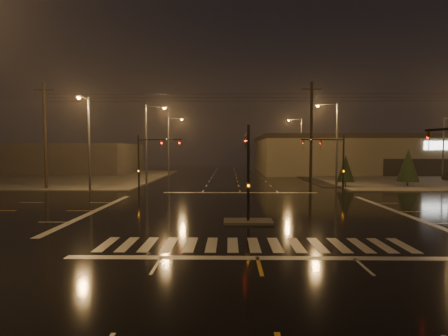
{
  "coord_description": "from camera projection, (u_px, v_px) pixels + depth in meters",
  "views": [
    {
      "loc": [
        -1.17,
        -25.26,
        4.49
      ],
      "look_at": [
        -1.59,
        3.09,
        3.0
      ],
      "focal_mm": 28.0,
      "sensor_mm": 36.0,
      "label": 1
    }
  ],
  "objects": [
    {
      "name": "signal_mast_median",
      "position": [
        248.0,
        161.0,
        22.18
      ],
      "size": [
        0.25,
        4.59,
        6.0
      ],
      "color": "black",
      "rests_on": "ground"
    },
    {
      "name": "streetlight_4",
      "position": [
        300.0,
        142.0,
        60.92
      ],
      "size": [
        2.77,
        0.32,
        10.0
      ],
      "color": "#38383A",
      "rests_on": "ground"
    },
    {
      "name": "streetlight_3",
      "position": [
        334.0,
        139.0,
        40.95
      ],
      "size": [
        2.77,
        0.32,
        10.0
      ],
      "color": "#38383A",
      "rests_on": "ground"
    },
    {
      "name": "conifer_0",
      "position": [
        346.0,
        168.0,
        41.44
      ],
      "size": [
        2.02,
        2.02,
        3.85
      ],
      "color": "black",
      "rests_on": "ground"
    },
    {
      "name": "stop_bar_far",
      "position": [
        240.0,
        193.0,
        36.43
      ],
      "size": [
        16.0,
        0.5,
        0.01
      ],
      "primitive_type": "cube",
      "color": "beige",
      "rests_on": "ground"
    },
    {
      "name": "signal_mast_nw",
      "position": [
        147.0,
        157.0,
        35.51
      ],
      "size": [
        4.84,
        1.86,
        6.0
      ],
      "color": "black",
      "rests_on": "ground"
    },
    {
      "name": "utility_pole_0",
      "position": [
        45.0,
        135.0,
        39.43
      ],
      "size": [
        2.2,
        0.32,
        12.0
      ],
      "color": "black",
      "rests_on": "ground"
    },
    {
      "name": "streetlight_1",
      "position": [
        149.0,
        139.0,
        43.28
      ],
      "size": [
        2.77,
        0.32,
        10.0
      ],
      "color": "#38383A",
      "rests_on": "ground"
    },
    {
      "name": "conifer_1",
      "position": [
        408.0,
        165.0,
        41.73
      ],
      "size": [
        2.47,
        2.47,
        4.56
      ],
      "color": "black",
      "rests_on": "ground"
    },
    {
      "name": "utility_pole_1",
      "position": [
        311.0,
        135.0,
        38.98
      ],
      "size": [
        2.2,
        0.32,
        12.0
      ],
      "color": "black",
      "rests_on": "ground"
    },
    {
      "name": "retail_building",
      "position": [
        408.0,
        153.0,
        70.65
      ],
      "size": [
        60.2,
        28.3,
        7.2
      ],
      "color": "#6E664E",
      "rests_on": "ground"
    },
    {
      "name": "crosswalk",
      "position": [
        254.0,
        245.0,
        16.46
      ],
      "size": [
        15.0,
        2.6,
        0.01
      ],
      "primitive_type": "cube",
      "color": "beige",
      "rests_on": "ground"
    },
    {
      "name": "sidewalk_ne",
      "position": [
        427.0,
        178.0,
        54.96
      ],
      "size": [
        36.0,
        36.0,
        0.12
      ],
      "primitive_type": "cube",
      "color": "#46443E",
      "rests_on": "ground"
    },
    {
      "name": "median_island",
      "position": [
        248.0,
        222.0,
        21.45
      ],
      "size": [
        3.0,
        1.6,
        0.15
      ],
      "primitive_type": "cube",
      "color": "#46443E",
      "rests_on": "ground"
    },
    {
      "name": "signal_mast_ne",
      "position": [
        335.0,
        157.0,
        35.23
      ],
      "size": [
        4.84,
        1.86,
        6.0
      ],
      "color": "black",
      "rests_on": "ground"
    },
    {
      "name": "streetlight_5",
      "position": [
        88.0,
        137.0,
        36.54
      ],
      "size": [
        0.32,
        2.77,
        10.0
      ],
      "color": "#38383A",
      "rests_on": "ground"
    },
    {
      "name": "ground",
      "position": [
        245.0,
        211.0,
        25.44
      ],
      "size": [
        140.0,
        140.0,
        0.0
      ],
      "primitive_type": "plane",
      "color": "black",
      "rests_on": "ground"
    },
    {
      "name": "sidewalk_nw",
      "position": [
        49.0,
        177.0,
        55.84
      ],
      "size": [
        36.0,
        36.0,
        0.12
      ],
      "primitive_type": "cube",
      "color": "#46443E",
      "rests_on": "ground"
    },
    {
      "name": "streetlight_2",
      "position": [
        170.0,
        142.0,
        59.25
      ],
      "size": [
        2.77,
        0.32,
        10.0
      ],
      "color": "#38383A",
      "rests_on": "ground"
    },
    {
      "name": "commercial_block",
      "position": [
        55.0,
        158.0,
        67.75
      ],
      "size": [
        30.0,
        18.0,
        5.6
      ],
      "primitive_type": "cube",
      "color": "#3B3634",
      "rests_on": "ground"
    },
    {
      "name": "stop_bar_near",
      "position": [
        257.0,
        258.0,
        14.46
      ],
      "size": [
        16.0,
        0.5,
        0.01
      ],
      "primitive_type": "cube",
      "color": "beige",
      "rests_on": "ground"
    }
  ]
}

